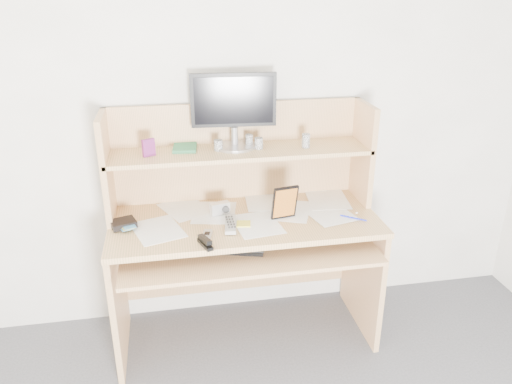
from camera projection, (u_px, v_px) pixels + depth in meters
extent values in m
cube|color=white|center=(235.00, 110.00, 2.71)|extent=(3.60, 0.04, 2.50)
cube|color=tan|center=(245.00, 221.00, 2.62)|extent=(1.40, 0.60, 0.03)
cube|color=tan|center=(118.00, 295.00, 2.65)|extent=(0.03, 0.56, 0.72)
cube|color=tan|center=(363.00, 270.00, 2.88)|extent=(0.03, 0.56, 0.72)
cube|color=tan|center=(238.00, 259.00, 3.03)|extent=(1.34, 0.02, 0.41)
cube|color=tan|center=(249.00, 248.00, 2.55)|extent=(1.28, 0.55, 0.02)
cube|color=tan|center=(236.00, 152.00, 2.77)|extent=(1.40, 0.02, 0.55)
cube|color=tan|center=(106.00, 168.00, 2.53)|extent=(0.03, 0.30, 0.55)
cube|color=tan|center=(362.00, 152.00, 2.75)|extent=(0.03, 0.30, 0.55)
cube|color=tan|center=(240.00, 152.00, 2.62)|extent=(1.38, 0.30, 0.02)
cube|color=white|center=(245.00, 218.00, 2.61)|extent=(1.32, 0.54, 0.01)
cube|color=black|center=(225.00, 246.00, 2.52)|extent=(0.42, 0.24, 0.02)
cube|color=black|center=(225.00, 244.00, 2.52)|extent=(0.39, 0.23, 0.01)
cube|color=#9D9D98|center=(230.00, 224.00, 2.51)|extent=(0.08, 0.20, 0.02)
cube|color=#A3A3A5|center=(207.00, 234.00, 2.42)|extent=(0.06, 0.09, 0.02)
cube|color=black|center=(205.00, 242.00, 2.33)|extent=(0.07, 0.12, 0.04)
cube|color=black|center=(123.00, 223.00, 2.51)|extent=(0.15, 0.13, 0.03)
cube|color=yellow|center=(244.00, 224.00, 2.54)|extent=(0.08, 0.08, 0.01)
cube|color=silver|center=(220.00, 208.00, 2.64)|extent=(0.11, 0.07, 0.06)
cube|color=black|center=(285.00, 202.00, 2.56)|extent=(0.13, 0.04, 0.19)
cylinder|color=#1723B3|center=(353.00, 218.00, 2.60)|extent=(0.12, 0.09, 0.01)
cube|color=maroon|center=(149.00, 148.00, 2.50)|extent=(0.07, 0.05, 0.09)
cube|color=#2E754B|center=(185.00, 147.00, 2.63)|extent=(0.14, 0.18, 0.02)
cylinder|color=black|center=(259.00, 143.00, 2.62)|extent=(0.05, 0.05, 0.06)
cylinder|color=white|center=(249.00, 140.00, 2.66)|extent=(0.04, 0.04, 0.06)
cylinder|color=black|center=(218.00, 145.00, 2.59)|extent=(0.05, 0.05, 0.06)
cylinder|color=white|center=(306.00, 141.00, 2.64)|extent=(0.05, 0.05, 0.07)
cylinder|color=#B9B8BE|center=(235.00, 146.00, 2.65)|extent=(0.22, 0.22, 0.01)
cylinder|color=#B9B8BE|center=(235.00, 136.00, 2.64)|extent=(0.04, 0.04, 0.09)
cube|color=black|center=(234.00, 100.00, 2.59)|extent=(0.45, 0.06, 0.28)
cube|color=black|center=(234.00, 101.00, 2.57)|extent=(0.41, 0.03, 0.24)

